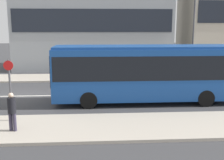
% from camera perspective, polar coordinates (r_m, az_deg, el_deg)
% --- Properties ---
extents(ground_plane, '(120.00, 120.00, 0.00)m').
position_cam_1_polar(ground_plane, '(19.29, -17.10, -3.12)').
color(ground_plane, '#3A3A3D').
extents(sidewalk_far, '(44.00, 3.50, 0.13)m').
position_cam_1_polar(sidewalk_far, '(25.26, -13.89, 0.42)').
color(sidewalk_far, '#B2A899').
rests_on(sidewalk_far, ground_plane).
extents(lane_centerline, '(41.80, 0.16, 0.01)m').
position_cam_1_polar(lane_centerline, '(19.29, -17.10, -3.11)').
color(lane_centerline, silver).
rests_on(lane_centerline, ground_plane).
extents(city_bus, '(10.74, 2.61, 3.39)m').
position_cam_1_polar(city_bus, '(16.69, 6.65, 1.99)').
color(city_bus, '#194793').
rests_on(city_bus, ground_plane).
extents(parked_car_0, '(4.67, 1.85, 1.26)m').
position_cam_1_polar(parked_car_0, '(23.12, 15.40, 0.77)').
color(parked_car_0, '#4C5156').
rests_on(parked_car_0, ground_plane).
extents(pedestrian_near_stop, '(0.34, 0.34, 1.66)m').
position_cam_1_polar(pedestrian_near_stop, '(12.54, -19.69, -5.65)').
color(pedestrian_near_stop, '#383347').
rests_on(pedestrian_near_stop, sidewalk_near).
extents(bus_stop_sign, '(0.44, 0.12, 2.89)m').
position_cam_1_polar(bus_stop_sign, '(13.74, -20.02, -1.09)').
color(bus_stop_sign, '#4C4C51').
rests_on(bus_stop_sign, sidewalk_near).
extents(street_lamp, '(0.36, 0.36, 6.91)m').
position_cam_1_polar(street_lamp, '(25.28, 16.24, 10.08)').
color(street_lamp, '#4C4C51').
rests_on(street_lamp, sidewalk_far).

